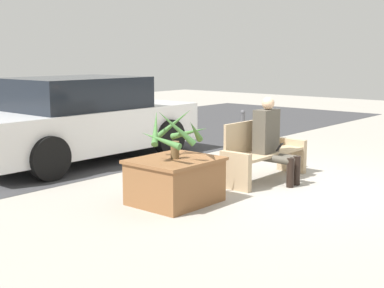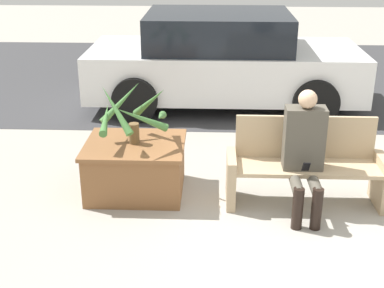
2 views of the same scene
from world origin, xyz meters
name	(u,v)px [view 1 (image 1 of 2)]	position (x,y,z in m)	size (l,w,h in m)	color
ground_plane	(287,186)	(0.00, 0.00, 0.00)	(30.00, 30.00, 0.00)	#9E998E
road_surface	(56,144)	(0.00, 5.47, 0.00)	(20.00, 6.00, 0.01)	#38383A
bench	(262,153)	(0.13, 0.51, 0.41)	(1.62, 0.48, 0.88)	tan
person_seated	(271,137)	(0.07, 0.33, 0.66)	(0.39, 0.63, 1.24)	#4C473D
planter_box	(175,179)	(-1.65, 0.64, 0.30)	(1.05, 0.89, 0.56)	brown
potted_plant	(175,132)	(-1.66, 0.64, 0.90)	(0.76, 0.77, 0.65)	brown
parked_car	(80,120)	(-0.69, 3.75, 0.72)	(4.20, 1.98, 1.46)	silver
bollard_post	(243,128)	(2.13, 2.27, 0.40)	(0.10, 0.10, 0.77)	#4C4C51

